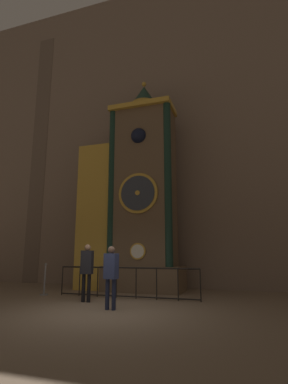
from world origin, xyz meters
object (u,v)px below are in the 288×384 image
clock_tower (132,198)px  stanchion_post (44,284)px  visitor_near (87,267)px  visitor_far (111,271)px

clock_tower → stanchion_post: bearing=-139.0°
visitor_near → clock_tower: bearing=76.9°
visitor_far → stanchion_post: (-3.31, 1.77, -0.60)m
stanchion_post → visitor_far: bearing=-28.2°
visitor_far → stanchion_post: size_ratio=1.48×
visitor_far → visitor_near: bearing=151.9°
visitor_near → visitor_far: visitor_near is taller
visitor_near → visitor_far: size_ratio=1.05×
visitor_near → visitor_far: 1.49m
visitor_near → stanchion_post: (-2.11, 0.88, -0.65)m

